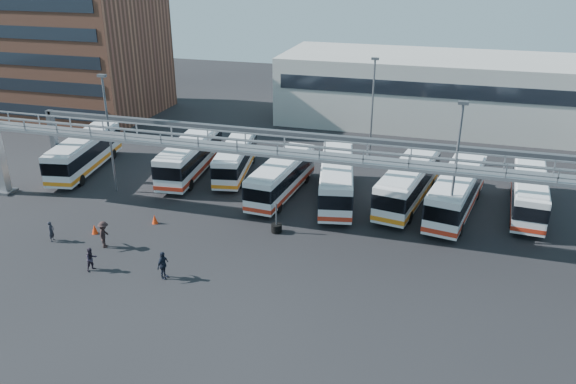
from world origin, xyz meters
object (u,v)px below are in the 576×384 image
(bus_7, at_px, (456,191))
(bus_3, at_px, (236,158))
(bus_8, at_px, (529,192))
(tire_stack, at_px, (276,227))
(light_pole_mid, at_px, (456,165))
(light_pole_back, at_px, (372,105))
(pedestrian_c, at_px, (104,235))
(cone_left, at_px, (95,229))
(light_pole_left, at_px, (109,128))
(pedestrian_d, at_px, (163,265))
(bus_6, at_px, (408,182))
(pedestrian_a, at_px, (51,231))
(bus_4, at_px, (281,176))
(bus_0, at_px, (84,152))
(bus_2, at_px, (190,155))
(pedestrian_b, at_px, (91,259))
(cone_right, at_px, (155,219))
(bus_5, at_px, (337,179))

(bus_7, bearing_deg, bus_3, -178.41)
(bus_8, xyz_separation_m, tire_stack, (-18.18, -9.03, -1.38))
(light_pole_mid, relative_size, light_pole_back, 1.00)
(pedestrian_c, height_order, cone_left, pedestrian_c)
(light_pole_left, distance_m, cone_left, 9.70)
(light_pole_mid, xyz_separation_m, cone_left, (-25.10, -6.54, -5.37))
(pedestrian_c, height_order, pedestrian_d, pedestrian_c)
(bus_6, distance_m, pedestrian_d, 21.32)
(light_pole_left, distance_m, pedestrian_a, 10.64)
(light_pole_back, xyz_separation_m, bus_4, (-5.89, -10.77, -3.96))
(bus_0, distance_m, bus_4, 19.57)
(bus_2, distance_m, bus_3, 4.20)
(bus_6, bearing_deg, bus_4, -163.01)
(bus_4, relative_size, pedestrian_a, 6.90)
(pedestrian_b, distance_m, pedestrian_d, 4.99)
(bus_3, bearing_deg, bus_0, -177.17)
(bus_4, bearing_deg, pedestrian_b, -113.99)
(light_pole_back, height_order, pedestrian_a, light_pole_back)
(bus_0, xyz_separation_m, bus_7, (33.87, 0.07, 0.02))
(bus_3, distance_m, pedestrian_d, 18.49)
(light_pole_back, height_order, bus_6, light_pole_back)
(cone_right, bearing_deg, pedestrian_b, -94.28)
(bus_8, bearing_deg, light_pole_back, 152.93)
(light_pole_left, xyz_separation_m, pedestrian_a, (0.63, -9.40, -4.95))
(bus_0, bearing_deg, cone_right, -44.92)
(bus_8, bearing_deg, pedestrian_d, -139.25)
(pedestrian_d, bearing_deg, light_pole_left, 48.63)
(bus_6, distance_m, tire_stack, 12.03)
(bus_5, distance_m, pedestrian_c, 18.91)
(light_pole_back, height_order, cone_right, light_pole_back)
(pedestrian_a, bearing_deg, cone_right, -63.99)
(tire_stack, bearing_deg, cone_left, -162.56)
(bus_4, height_order, bus_6, bus_6)
(bus_7, distance_m, cone_right, 23.67)
(light_pole_back, distance_m, bus_5, 11.14)
(bus_2, xyz_separation_m, tire_stack, (11.18, -8.96, -1.53))
(bus_5, bearing_deg, pedestrian_d, -128.57)
(bus_3, height_order, pedestrian_a, bus_3)
(light_pole_left, bearing_deg, bus_5, 10.86)
(bus_4, relative_size, bus_7, 0.92)
(bus_8, bearing_deg, bus_5, -168.58)
(light_pole_mid, distance_m, cone_right, 22.62)
(bus_0, bearing_deg, pedestrian_b, -64.01)
(bus_2, distance_m, cone_right, 10.50)
(bus_7, height_order, pedestrian_c, bus_7)
(light_pole_mid, xyz_separation_m, bus_7, (0.42, 4.63, -3.82))
(pedestrian_c, xyz_separation_m, cone_right, (1.51, 4.35, -0.63))
(bus_8, relative_size, pedestrian_c, 5.39)
(light_pole_left, distance_m, pedestrian_b, 14.29)
(bus_0, xyz_separation_m, tire_stack, (21.22, -7.06, -1.49))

